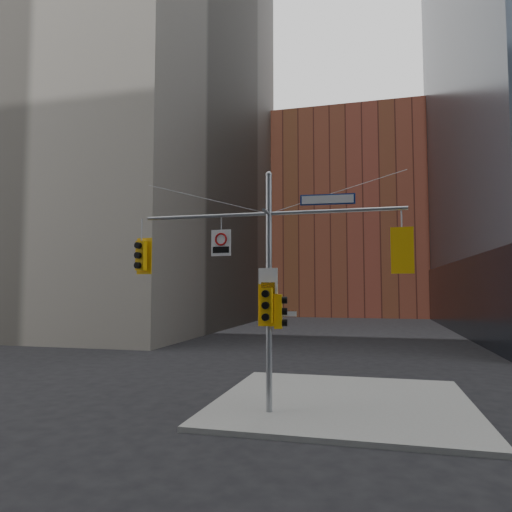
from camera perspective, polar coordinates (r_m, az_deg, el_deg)
The scene contains 13 objects.
ground at distance 12.27m, azimuth -0.53°, elevation -21.86°, with size 160.00×160.00×0.00m, color black.
sidewalk_corner at distance 15.76m, azimuth 10.80°, elevation -17.48°, with size 8.00×8.00×0.15m, color gray.
brick_midrise at distance 70.11m, azimuth 11.67°, elevation 4.43°, with size 26.00×20.00×28.00m, color maroon.
signal_assembly at distance 13.64m, azimuth 1.62°, elevation -1.26°, with size 8.00×0.80×7.30m.
traffic_light_west_arm at distance 15.16m, azimuth -14.13°, elevation 0.03°, with size 0.56×0.49×1.18m.
traffic_light_east_arm at distance 13.36m, azimuth 17.81°, elevation 0.64°, with size 0.62×0.50×1.29m.
traffic_light_pole_side at distance 13.58m, azimuth 2.97°, elevation -6.93°, with size 0.41×0.35×1.00m.
traffic_light_pole_front at distance 13.37m, azimuth 1.38°, elevation -6.17°, with size 0.59×0.47×1.24m.
street_sign_blade at distance 13.60m, azimuth 8.93°, elevation 7.00°, with size 1.60×0.15×0.31m.
regulatory_sign_arm at distance 14.08m, azimuth -4.40°, elevation 1.76°, with size 0.65×0.11×0.81m.
regulatory_sign_pole at distance 13.51m, azimuth 1.51°, elevation -3.21°, with size 0.58×0.06×0.76m.
street_blade_ew at distance 13.56m, azimuth 3.51°, elevation -7.23°, with size 0.75×0.11×0.15m.
street_blade_ns at distance 14.09m, azimuth 2.04°, elevation -7.54°, with size 0.08×0.84×0.17m.
Camera 1 is at (2.97, -11.30, 3.75)m, focal length 32.00 mm.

